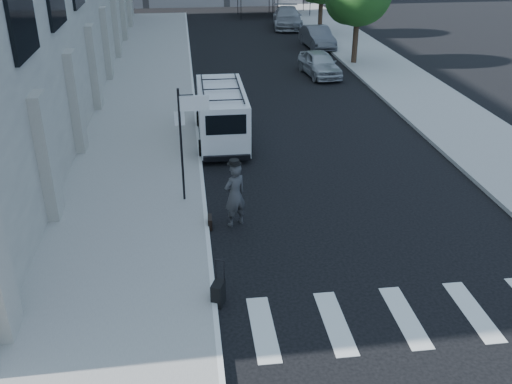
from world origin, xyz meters
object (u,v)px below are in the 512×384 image
object	(u,v)px
briefcase	(210,222)
cargo_van	(222,113)
suitcase	(218,293)
businessman	(235,195)
parked_car_c	(287,18)
parked_car_a	(320,64)
parked_car_b	(317,37)

from	to	relation	value
briefcase	cargo_van	world-z (taller)	cargo_van
suitcase	briefcase	bearing A→B (deg)	111.81
suitcase	businessman	bearing A→B (deg)	100.45
cargo_van	parked_car_c	bearing A→B (deg)	74.47
parked_car_a	suitcase	bearing A→B (deg)	-115.27
briefcase	suitcase	distance (m)	3.58
parked_car_b	briefcase	bearing A→B (deg)	-113.39
cargo_van	parked_car_c	distance (m)	24.81
suitcase	parked_car_a	size ratio (longest dim) A/B	0.28
suitcase	parked_car_a	world-z (taller)	parked_car_a
businessman	parked_car_a	xyz separation A→B (m)	(6.16, 16.12, -0.28)
businessman	cargo_van	xyz separation A→B (m)	(0.13, 6.95, 0.13)
parked_car_a	parked_car_c	xyz separation A→B (m)	(0.81, 14.67, 0.09)
suitcase	parked_car_c	xyz separation A→B (m)	(7.71, 34.45, 0.47)
suitcase	parked_car_b	distance (m)	28.16
parked_car_a	parked_car_c	size ratio (longest dim) A/B	0.75
businessman	briefcase	xyz separation A→B (m)	(-0.74, -0.08, -0.78)
briefcase	parked_car_c	world-z (taller)	parked_car_c
briefcase	businessman	bearing A→B (deg)	8.21
briefcase	parked_car_c	bearing A→B (deg)	77.74
cargo_van	businessman	bearing A→B (deg)	-90.58
parked_car_c	businessman	bearing A→B (deg)	-95.64
cargo_van	parked_car_b	distance (m)	17.93
briefcase	cargo_van	xyz separation A→B (m)	(0.86, 7.03, 0.91)
suitcase	cargo_van	xyz separation A→B (m)	(0.86, 10.61, 0.79)
suitcase	parked_car_b	bearing A→B (deg)	94.47
parked_car_a	parked_car_b	size ratio (longest dim) A/B	0.94
businessman	parked_car_c	bearing A→B (deg)	-133.49
businessman	briefcase	distance (m)	1.08
suitcase	parked_car_b	xyz separation A→B (m)	(8.39, 26.88, 0.40)
briefcase	cargo_van	size ratio (longest dim) A/B	0.08
businessman	parked_car_a	world-z (taller)	businessman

